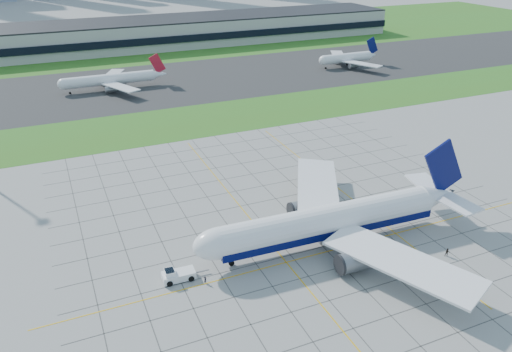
{
  "coord_description": "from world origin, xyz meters",
  "views": [
    {
      "loc": [
        -49.96,
        -78.07,
        61.8
      ],
      "look_at": [
        -5.08,
        25.17,
        7.0
      ],
      "focal_mm": 35.0,
      "sensor_mm": 36.0,
      "label": 1
    }
  ],
  "objects": [
    {
      "name": "ground",
      "position": [
        0.0,
        0.0,
        0.0
      ],
      "size": [
        1400.0,
        1400.0,
        0.0
      ],
      "primitive_type": "plane",
      "color": "#9B9B96",
      "rests_on": "ground"
    },
    {
      "name": "grass_median",
      "position": [
        0.0,
        90.0,
        0.02
      ],
      "size": [
        700.0,
        35.0,
        0.04
      ],
      "primitive_type": "cube",
      "color": "#3B6B1E",
      "rests_on": "ground"
    },
    {
      "name": "asphalt_taxiway",
      "position": [
        0.0,
        145.0,
        0.03
      ],
      "size": [
        700.0,
        75.0,
        0.04
      ],
      "primitive_type": "cube",
      "color": "#383838",
      "rests_on": "ground"
    },
    {
      "name": "grass_far",
      "position": [
        0.0,
        255.0,
        0.02
      ],
      "size": [
        700.0,
        145.0,
        0.04
      ],
      "primitive_type": "cube",
      "color": "#3B6B1E",
      "rests_on": "ground"
    },
    {
      "name": "apron_markings",
      "position": [
        0.43,
        11.09,
        0.02
      ],
      "size": [
        120.0,
        130.0,
        0.03
      ],
      "color": "#474744",
      "rests_on": "ground"
    },
    {
      "name": "terminal",
      "position": [
        40.0,
        229.87,
        7.89
      ],
      "size": [
        260.0,
        43.0,
        15.8
      ],
      "color": "#B7B7B2",
      "rests_on": "ground"
    },
    {
      "name": "airliner",
      "position": [
        1.85,
        0.75,
        5.64
      ],
      "size": [
        65.61,
        66.42,
        20.64
      ],
      "rotation": [
        0.0,
        0.0,
        -0.04
      ],
      "color": "white",
      "rests_on": "ground"
    },
    {
      "name": "pushback_tug",
      "position": [
        -32.42,
        1.45,
        1.17
      ],
      "size": [
        9.49,
        3.53,
        2.63
      ],
      "rotation": [
        0.0,
        0.0,
        -0.04
      ],
      "color": "white",
      "rests_on": "ground"
    },
    {
      "name": "crew_near",
      "position": [
        -27.67,
        -1.86,
        0.83
      ],
      "size": [
        0.72,
        0.69,
        1.66
      ],
      "primitive_type": "imported",
      "rotation": [
        0.0,
        0.0,
        0.66
      ],
      "color": "black",
      "rests_on": "ground"
    },
    {
      "name": "crew_far",
      "position": [
        22.31,
        -13.68,
        0.98
      ],
      "size": [
        1.2,
        1.13,
        1.95
      ],
      "primitive_type": "imported",
      "rotation": [
        0.0,
        0.0,
        -0.55
      ],
      "color": "black",
      "rests_on": "ground"
    },
    {
      "name": "distant_jet_1",
      "position": [
        -22.67,
        143.88,
        4.49
      ],
      "size": [
        44.46,
        42.66,
        14.08
      ],
      "color": "white",
      "rests_on": "ground"
    },
    {
      "name": "distant_jet_2",
      "position": [
        95.32,
        138.29,
        4.48
      ],
      "size": [
        32.49,
        42.66,
        14.08
      ],
      "color": "white",
      "rests_on": "ground"
    }
  ]
}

